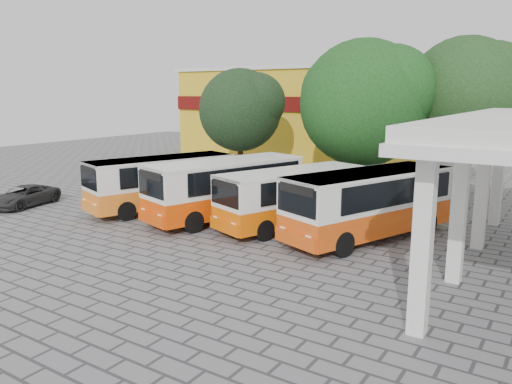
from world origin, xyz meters
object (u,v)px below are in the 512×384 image
Objects in this scene: bus_far_left at (162,180)px; bus_centre_left at (226,185)px; bus_centre_right at (292,194)px; bus_far_right at (369,200)px; parked_car at (24,196)px.

bus_centre_left is (4.02, 0.23, 0.07)m from bus_far_left.
bus_centre_right is (3.45, 0.47, -0.14)m from bus_centre_left.
bus_far_right reaches higher than parked_car.
bus_centre_left is at bearing -152.12° from bus_centre_right.
bus_centre_right is (7.47, 0.69, -0.07)m from bus_far_left.
bus_far_left is 4.02m from bus_centre_left.
bus_centre_right is at bearing 24.68° from bus_far_left.
bus_far_left is at bearing 14.95° from parked_car.
bus_far_right is at bearing 21.58° from bus_centre_right.
parked_car is at bearing -143.79° from bus_centre_left.
bus_far_right is (11.11, 0.78, 0.07)m from bus_far_left.
bus_centre_right is 1.97× the size of parked_car.
parked_car is (-6.95, -3.53, -1.06)m from bus_far_left.
parked_car is (-18.06, -4.31, -1.12)m from bus_far_right.
bus_far_right is at bearing 23.40° from bus_far_left.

